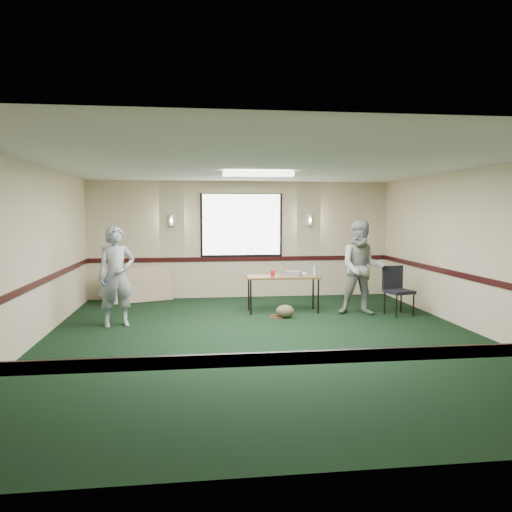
{
  "coord_description": "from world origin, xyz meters",
  "views": [
    {
      "loc": [
        -1.12,
        -7.55,
        1.98
      ],
      "look_at": [
        0.0,
        1.3,
        1.2
      ],
      "focal_mm": 35.0,
      "sensor_mm": 36.0,
      "label": 1
    }
  ],
  "objects": [
    {
      "name": "folded_table",
      "position": [
        -2.33,
        3.6,
        0.38
      ],
      "size": [
        1.48,
        0.74,
        0.77
      ],
      "primitive_type": "cube",
      "rotation": [
        -0.21,
        0.0,
        0.36
      ],
      "color": "tan",
      "rests_on": "ground"
    },
    {
      "name": "conference_chair",
      "position": [
        2.8,
        1.64,
        0.55
      ],
      "size": [
        0.55,
        0.57,
        0.94
      ],
      "rotation": [
        0.0,
        0.0,
        0.23
      ],
      "color": "black",
      "rests_on": "ground"
    },
    {
      "name": "projector",
      "position": [
        0.85,
        2.09,
        0.77
      ],
      "size": [
        0.37,
        0.34,
        0.1
      ],
      "primitive_type": "cube",
      "rotation": [
        0.0,
        0.0,
        -0.4
      ],
      "color": "gray",
      "rests_on": "folding_table"
    },
    {
      "name": "folding_table",
      "position": [
        0.65,
        2.13,
        0.67
      ],
      "size": [
        1.46,
        0.61,
        0.72
      ],
      "rotation": [
        0.0,
        0.0,
        -0.02
      ],
      "color": "#543518",
      "rests_on": "ground"
    },
    {
      "name": "cable_coil",
      "position": [
        0.49,
        1.67,
        0.01
      ],
      "size": [
        0.33,
        0.33,
        0.02
      ],
      "primitive_type": "torus",
      "rotation": [
        0.0,
        0.0,
        0.01
      ],
      "color": "red",
      "rests_on": "ground"
    },
    {
      "name": "game_console",
      "position": [
        1.04,
        2.27,
        0.74
      ],
      "size": [
        0.2,
        0.16,
        0.04
      ],
      "primitive_type": "cube",
      "rotation": [
        0.0,
        0.0,
        0.14
      ],
      "color": "silver",
      "rests_on": "folding_table"
    },
    {
      "name": "water_bottle",
      "position": [
        1.26,
        2.0,
        0.83
      ],
      "size": [
        0.06,
        0.06,
        0.21
      ],
      "primitive_type": "cylinder",
      "color": "#82AFD5",
      "rests_on": "folding_table"
    },
    {
      "name": "ground",
      "position": [
        0.0,
        0.0,
        0.0
      ],
      "size": [
        8.0,
        8.0,
        0.0
      ],
      "primitive_type": "plane",
      "color": "black",
      "rests_on": "ground"
    },
    {
      "name": "person_left",
      "position": [
        -2.45,
        1.28,
        0.87
      ],
      "size": [
        0.74,
        0.6,
        1.75
      ],
      "primitive_type": "imported",
      "rotation": [
        0.0,
        0.0,
        0.32
      ],
      "color": "#3D5587",
      "rests_on": "ground"
    },
    {
      "name": "person_right",
      "position": [
        2.12,
        1.71,
        0.91
      ],
      "size": [
        1.01,
        0.86,
        1.83
      ],
      "primitive_type": "imported",
      "rotation": [
        0.0,
        0.0,
        -0.21
      ],
      "color": "#6784A0",
      "rests_on": "ground"
    },
    {
      "name": "duffel_bag",
      "position": [
        0.58,
        1.57,
        0.12
      ],
      "size": [
        0.4,
        0.34,
        0.24
      ],
      "primitive_type": "ellipsoid",
      "rotation": [
        0.0,
        0.0,
        -0.25
      ],
      "color": "#4D472C",
      "rests_on": "ground"
    },
    {
      "name": "room_shell",
      "position": [
        0.0,
        2.12,
        1.58
      ],
      "size": [
        8.0,
        8.02,
        8.0
      ],
      "color": "#C9B591",
      "rests_on": "ground"
    },
    {
      "name": "red_cup",
      "position": [
        0.43,
        2.08,
        0.78
      ],
      "size": [
        0.08,
        0.08,
        0.12
      ],
      "primitive_type": "cylinder",
      "color": "red",
      "rests_on": "folding_table"
    }
  ]
}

